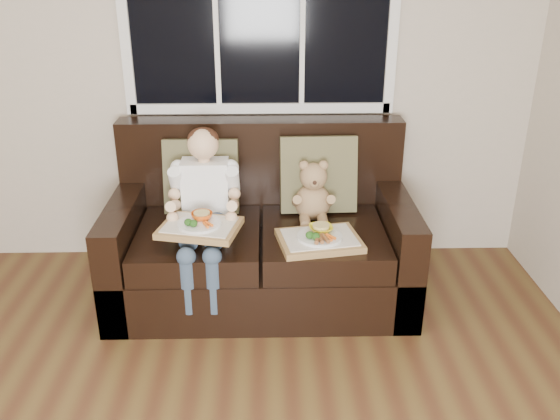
{
  "coord_description": "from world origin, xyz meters",
  "views": [
    {
      "loc": [
        0.6,
        -1.09,
        1.88
      ],
      "look_at": [
        0.67,
        1.85,
        0.59
      ],
      "focal_mm": 38.0,
      "sensor_mm": 36.0,
      "label": 1
    }
  ],
  "objects_px": {
    "child": "(204,198)",
    "tray_right": "(319,239)",
    "loveseat": "(261,242)",
    "teddy_bear": "(313,195)",
    "tray_left": "(200,226)"
  },
  "relations": [
    {
      "from": "child",
      "to": "tray_right",
      "type": "xyz_separation_m",
      "value": [
        0.62,
        -0.19,
        -0.16
      ]
    },
    {
      "from": "loveseat",
      "to": "tray_right",
      "type": "relative_size",
      "value": 3.59
    },
    {
      "from": "loveseat",
      "to": "child",
      "type": "xyz_separation_m",
      "value": [
        -0.31,
        -0.12,
        0.33
      ]
    },
    {
      "from": "tray_right",
      "to": "teddy_bear",
      "type": "bearing_deg",
      "value": 81.96
    },
    {
      "from": "loveseat",
      "to": "child",
      "type": "height_order",
      "value": "child"
    },
    {
      "from": "child",
      "to": "teddy_bear",
      "type": "relative_size",
      "value": 2.33
    },
    {
      "from": "child",
      "to": "tray_right",
      "type": "bearing_deg",
      "value": -17.17
    },
    {
      "from": "child",
      "to": "tray_left",
      "type": "height_order",
      "value": "child"
    },
    {
      "from": "teddy_bear",
      "to": "tray_right",
      "type": "xyz_separation_m",
      "value": [
        0.01,
        -0.33,
        -0.12
      ]
    },
    {
      "from": "loveseat",
      "to": "child",
      "type": "relative_size",
      "value": 1.99
    },
    {
      "from": "tray_right",
      "to": "tray_left",
      "type": "bearing_deg",
      "value": 172.05
    },
    {
      "from": "child",
      "to": "tray_left",
      "type": "xyz_separation_m",
      "value": [
        -0.0,
        -0.22,
        -0.07
      ]
    },
    {
      "from": "loveseat",
      "to": "tray_left",
      "type": "xyz_separation_m",
      "value": [
        -0.31,
        -0.33,
        0.26
      ]
    },
    {
      "from": "teddy_bear",
      "to": "tray_right",
      "type": "distance_m",
      "value": 0.35
    },
    {
      "from": "child",
      "to": "tray_left",
      "type": "bearing_deg",
      "value": -91.32
    }
  ]
}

